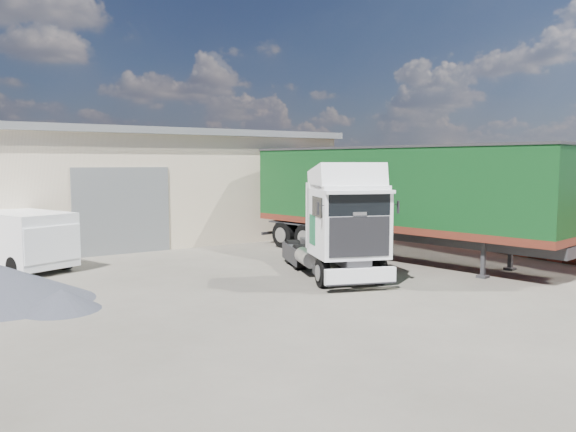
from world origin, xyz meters
TOP-DOWN VIEW (x-y plane):
  - ground at (0.00, 0.00)m, footprint 120.00×120.00m
  - brick_boundary_wall at (11.50, 6.00)m, footprint 0.35×26.00m
  - tractor_unit at (2.47, 1.06)m, footprint 3.87×5.94m
  - box_trailer at (6.72, 3.11)m, footprint 5.29×13.57m
  - panel_van at (-6.14, 8.76)m, footprint 3.74×5.45m

SIDE VIEW (x-z plane):
  - ground at x=0.00m, z-range 0.00..0.00m
  - panel_van at x=-6.14m, z-range 0.03..2.10m
  - brick_boundary_wall at x=11.50m, z-range 0.00..2.50m
  - tractor_unit at x=2.47m, z-range -0.30..3.50m
  - box_trailer at x=6.72m, z-range 0.48..4.90m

